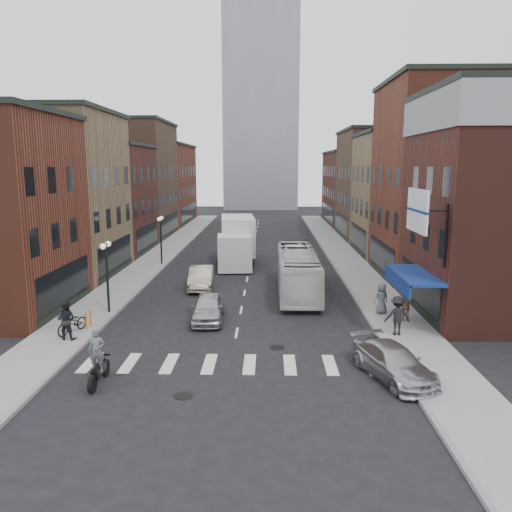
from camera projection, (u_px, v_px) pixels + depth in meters
The scene contains 31 objects.
ground at pixel (235, 340), 24.01m from camera, with size 160.00×160.00×0.00m, color black.
sidewalk_left at pixel (159, 256), 45.85m from camera, with size 3.00×74.00×0.15m, color gray.
sidewalk_right at pixel (344, 257), 45.42m from camera, with size 3.00×74.00×0.15m, color gray.
curb_left at pixel (175, 257), 45.83m from camera, with size 0.20×74.00×0.16m, color gray.
curb_right at pixel (328, 258), 45.47m from camera, with size 0.20×74.00×0.16m, color gray.
crosswalk_stripes at pixel (231, 364), 21.06m from camera, with size 12.00×2.20×0.01m, color silver.
bldg_left_mid_a at pixel (46, 194), 37.07m from camera, with size 10.30×10.20×12.30m.
bldg_left_mid_b at pixel (94, 199), 47.08m from camera, with size 10.30×10.20×10.30m.
bldg_left_far_a at pixel (126, 180), 57.63m from camera, with size 10.30×12.20×13.30m.
bldg_left_far_b at pixel (154, 184), 71.58m from camera, with size 10.30×16.20×11.30m.
bldg_right_mid_a at pixel (454, 181), 36.12m from camera, with size 10.30×10.20×14.30m.
bldg_right_mid_b at pixel (413, 194), 46.23m from camera, with size 10.30×10.20×11.30m.
bldg_right_far_a at pixel (386, 184), 56.96m from camera, with size 10.30×12.20×12.30m.
bldg_right_far_b at pixel (363, 188), 70.91m from camera, with size 10.30×16.20×10.30m.
awning_blue at pixel (410, 276), 25.77m from camera, with size 1.80×5.00×0.78m.
billboard_sign at pixel (419, 212), 23.19m from camera, with size 1.52×3.00×3.70m.
distant_tower at pixel (261, 78), 96.27m from camera, with size 14.00×14.00×50.00m, color #9399A0.
streetlamp_near at pixel (107, 264), 27.61m from camera, with size 0.32×1.22×4.11m.
streetlamp_far at pixel (161, 231), 41.39m from camera, with size 0.32×1.22×4.11m.
bike_rack at pixel (88, 319), 25.39m from camera, with size 0.08×0.68×0.80m.
box_truck at pixel (237, 241), 42.23m from camera, with size 3.27×9.20×3.91m.
motorcycle_rider at pixel (98, 359), 18.90m from camera, with size 0.63×2.19×2.23m.
transit_bus at pixel (297, 271), 32.61m from camera, with size 2.45×10.47×2.92m, color silver.
sedan_left_near at pixel (208, 308), 26.88m from camera, with size 1.68×4.18×1.43m, color #B5B5BA.
sedan_left_far at pixel (201, 278), 34.00m from camera, with size 1.55×4.45×1.47m, color beige.
curb_car at pixel (393, 362), 19.58m from camera, with size 1.81×4.46×1.29m, color #ACACB0.
parked_bicycle at pixel (72, 323), 24.43m from camera, with size 0.68×1.95×1.02m, color black.
ped_left_solo at pixel (66, 320), 23.51m from camera, with size 0.92×0.53×1.88m, color black.
ped_right_a at pixel (397, 315), 24.14m from camera, with size 1.24×0.62×1.93m, color black.
ped_right_b at pixel (406, 306), 26.30m from camera, with size 0.93×0.47×1.59m, color brown.
ped_right_c at pixel (382, 298), 27.66m from camera, with size 0.84×0.55×1.72m, color #525559.
Camera 1 is at (1.59, -22.87, 8.26)m, focal length 35.00 mm.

